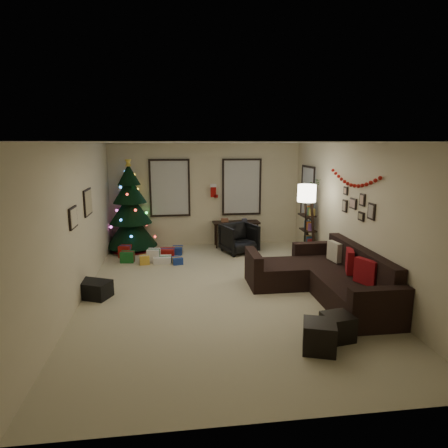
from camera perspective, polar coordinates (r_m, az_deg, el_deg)
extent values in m
plane|color=#BDB38F|center=(7.33, -0.17, -9.81)|extent=(7.00, 7.00, 0.00)
plane|color=white|center=(6.82, -0.18, 11.80)|extent=(7.00, 7.00, 0.00)
plane|color=beige|center=(10.39, -2.63, 4.27)|extent=(5.00, 0.00, 5.00)
plane|color=beige|center=(3.63, 6.95, -9.93)|extent=(5.00, 0.00, 5.00)
plane|color=beige|center=(7.09, -20.65, 0.06)|extent=(0.00, 7.00, 7.00)
plane|color=beige|center=(7.68, 18.68, 1.04)|extent=(0.00, 7.00, 7.00)
cube|color=#728CB2|center=(10.30, -7.92, 5.23)|extent=(0.94, 0.02, 1.35)
cube|color=beige|center=(10.30, -7.92, 5.23)|extent=(0.94, 0.03, 1.35)
cube|color=#728CB2|center=(10.46, 2.59, 5.42)|extent=(0.94, 0.02, 1.35)
cube|color=beige|center=(10.46, 2.59, 5.42)|extent=(0.94, 0.03, 1.35)
cube|color=#728CB2|center=(9.97, 12.18, 4.57)|extent=(0.05, 0.27, 1.17)
cube|color=beige|center=(9.97, 12.18, 4.57)|extent=(0.05, 0.45, 1.17)
cylinder|color=black|center=(10.31, -13.26, -2.93)|extent=(0.09, 0.09, 0.28)
cone|color=black|center=(10.21, -13.37, -0.63)|extent=(1.28, 1.28, 0.90)
cone|color=black|center=(10.12, -13.51, 2.25)|extent=(1.06, 1.06, 0.76)
cone|color=black|center=(10.06, -13.64, 4.91)|extent=(0.83, 0.83, 0.66)
cone|color=black|center=(10.02, -13.74, 7.05)|extent=(0.57, 0.57, 0.52)
cylinder|color=maroon|center=(10.34, -13.23, -3.59)|extent=(1.04, 1.04, 0.04)
cube|color=maroon|center=(9.48, -8.32, -4.23)|extent=(0.35, 0.28, 0.22)
cube|color=silver|center=(9.19, -10.23, -4.54)|extent=(0.28, 0.25, 0.30)
cube|color=navy|center=(9.77, -6.83, -3.83)|extent=(0.25, 0.30, 0.18)
cube|color=#14591E|center=(9.29, -13.91, -4.68)|extent=(0.30, 0.22, 0.25)
cube|color=gold|center=(9.07, -11.52, -5.13)|extent=(0.22, 0.22, 0.20)
cube|color=maroon|center=(9.73, -14.22, -3.86)|extent=(0.26, 0.26, 0.28)
cube|color=silver|center=(9.10, -8.97, -5.14)|extent=(0.40, 0.30, 0.15)
cube|color=navy|center=(8.97, -6.84, -5.31)|extent=(0.22, 0.25, 0.15)
cube|color=black|center=(7.30, 16.60, -8.63)|extent=(0.91, 2.44, 0.43)
cube|color=black|center=(7.31, 19.37, -5.11)|extent=(0.20, 2.44, 0.46)
cube|color=black|center=(6.16, 21.70, -11.60)|extent=(0.91, 0.20, 0.67)
cube|color=black|center=(8.42, 13.03, -4.86)|extent=(0.91, 0.20, 0.67)
cube|color=black|center=(7.68, 8.17, -7.23)|extent=(0.86, 0.91, 0.43)
cube|color=black|center=(7.52, 4.34, -6.57)|extent=(0.18, 0.91, 0.67)
cube|color=maroon|center=(6.79, 20.00, -6.57)|extent=(0.27, 0.42, 0.41)
cube|color=maroon|center=(7.30, 17.87, -5.17)|extent=(0.25, 0.43, 0.41)
cube|color=beige|center=(7.89, 15.80, -3.88)|extent=(0.16, 0.38, 0.37)
cube|color=black|center=(5.48, 13.74, -15.66)|extent=(0.53, 0.53, 0.40)
cube|color=black|center=(5.83, 16.24, -14.22)|extent=(0.44, 0.44, 0.36)
cube|color=black|center=(10.33, 1.79, 0.23)|extent=(1.23, 0.44, 0.04)
cylinder|color=black|center=(10.16, -1.07, -1.88)|extent=(0.04, 0.04, 0.61)
cylinder|color=black|center=(10.50, -1.28, -1.44)|extent=(0.04, 0.04, 0.61)
cylinder|color=black|center=(10.33, 4.89, -1.70)|extent=(0.04, 0.04, 0.61)
cylinder|color=black|center=(10.66, 4.49, -1.27)|extent=(0.04, 0.04, 0.61)
imported|color=black|center=(9.75, 2.22, -2.09)|extent=(0.90, 0.87, 0.73)
cube|color=black|center=(9.26, 12.84, -0.32)|extent=(0.05, 0.05, 1.62)
cube|color=black|center=(9.65, 11.96, 0.20)|extent=(0.05, 0.05, 1.62)
cube|color=black|center=(9.55, 12.09, -2.97)|extent=(0.30, 0.45, 0.03)
cube|color=black|center=(9.47, 12.18, -0.86)|extent=(0.30, 0.45, 0.03)
cube|color=black|center=(9.40, 12.28, 1.28)|extent=(0.30, 0.45, 0.03)
cube|color=black|center=(9.35, 12.37, 3.45)|extent=(0.30, 0.45, 0.03)
imported|color=#4C4C4C|center=(9.13, 12.93, 5.69)|extent=(0.48, 0.45, 0.43)
cylinder|color=black|center=(8.84, 11.54, -6.13)|extent=(0.32, 0.32, 0.03)
cylinder|color=black|center=(8.64, 11.75, -1.16)|extent=(0.03, 0.03, 1.54)
cylinder|color=white|center=(8.50, 11.99, 4.43)|extent=(0.39, 0.39, 0.36)
cube|color=black|center=(7.86, -19.27, 3.01)|extent=(0.04, 0.60, 0.50)
cube|color=tan|center=(7.86, -19.27, 3.01)|extent=(0.01, 0.54, 0.45)
cube|color=black|center=(6.76, -21.17, 0.87)|extent=(0.04, 0.45, 0.35)
cube|color=beige|center=(6.76, -21.17, 0.87)|extent=(0.01, 0.41, 0.31)
cube|color=black|center=(7.11, 20.74, 1.73)|extent=(0.03, 0.22, 0.28)
cube|color=black|center=(7.39, 19.56, 3.34)|extent=(0.03, 0.18, 0.22)
cube|color=black|center=(7.44, 19.40, 1.06)|extent=(0.03, 0.20, 0.16)
cube|color=black|center=(7.72, 18.33, 2.85)|extent=(0.03, 0.26, 0.20)
cube|color=black|center=(8.05, 17.22, 2.53)|extent=(0.03, 0.18, 0.24)
cube|color=black|center=(8.01, 17.35, 4.65)|extent=(0.03, 0.16, 0.16)
cube|color=#990F0C|center=(10.43, -3.50, 5.19)|extent=(0.14, 0.04, 0.30)
cube|color=white|center=(10.42, -3.51, 6.01)|extent=(0.16, 0.05, 0.08)
cube|color=#990F0C|center=(10.45, -3.10, 4.49)|extent=(0.10, 0.04, 0.08)
cube|color=#990F0C|center=(10.26, -1.57, 4.79)|extent=(0.14, 0.04, 0.30)
cube|color=white|center=(10.25, -1.57, 5.62)|extent=(0.16, 0.05, 0.08)
cube|color=#990F0C|center=(10.29, -1.18, 4.08)|extent=(0.10, 0.04, 0.08)
cube|color=black|center=(7.40, -18.56, -9.02)|extent=(0.70, 0.61, 0.30)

